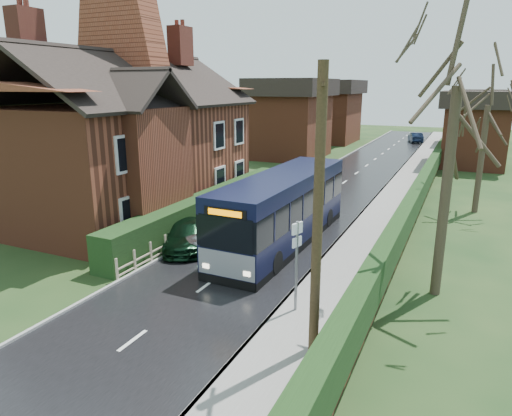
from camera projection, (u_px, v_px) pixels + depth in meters
The scene contains 18 objects.
ground at pixel (232, 267), 18.11m from camera, with size 140.00×140.00×0.00m, color #36491F.
road at pixel (311, 207), 26.87m from camera, with size 6.00×100.00×0.02m, color black.
pavement at pixel (384, 215), 25.13m from camera, with size 2.50×100.00×0.14m, color slate.
kerb_right at pixel (363, 212), 25.62m from camera, with size 0.12×100.00×0.14m, color gray.
kerb_left at pixel (263, 201), 28.09m from camera, with size 0.12×100.00×0.10m, color gray.
front_hedge at pixel (210, 207), 23.86m from camera, with size 1.20×16.00×1.60m, color black.
picket_fence at pixel (223, 215), 23.65m from camera, with size 0.10×16.00×0.90m, color tan, non-canonical shape.
right_wall_hedge at pixel (415, 201), 24.26m from camera, with size 0.60×50.00×1.80m.
brick_house at pixel (129, 135), 24.69m from camera, with size 9.30×14.60×10.30m.
bus at pixel (283, 210), 20.39m from camera, with size 2.59×10.54×3.19m.
car_silver at pixel (215, 230), 20.43m from camera, with size 1.66×4.13×1.41m, color #A1A2A5.
car_green at pixel (186, 235), 20.14m from camera, with size 1.64×4.04×1.17m, color black.
car_distant at pixel (415, 138), 57.31m from camera, with size 1.32×3.80×1.25m, color black.
bus_stop_sign at pixel (297, 254), 13.88m from camera, with size 0.20×0.45×3.04m.
telegraph_pole at pixel (318, 217), 11.29m from camera, with size 0.47×0.92×7.54m.
tree_right_near at pixel (459, 70), 13.87m from camera, with size 4.61×4.61×9.95m.
tree_right_far at pixel (489, 97), 24.28m from camera, with size 4.40×4.40×8.49m.
tree_house_side at pixel (163, 82), 29.64m from camera, with size 4.24×4.24×9.64m.
Camera 1 is at (7.96, -14.91, 6.97)m, focal length 32.00 mm.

